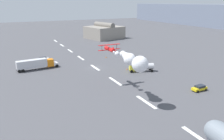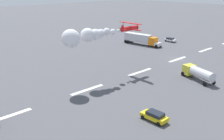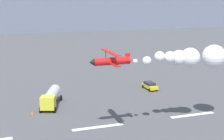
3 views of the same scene
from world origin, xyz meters
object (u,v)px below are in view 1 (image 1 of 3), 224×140
at_px(semi_truck_orange, 36,64).
at_px(airport_staff_sedan, 200,88).
at_px(fuel_tanker_truck, 141,67).
at_px(traffic_cone_near, 106,57).
at_px(followme_car_yellow, 43,59).
at_px(traffic_cone_far, 127,69).
at_px(stunt_biplane_red, 131,60).

relative_size(semi_truck_orange, airport_staff_sedan, 3.32).
relative_size(fuel_tanker_truck, traffic_cone_near, 11.67).
distance_m(semi_truck_orange, traffic_cone_near, 30.15).
height_order(followme_car_yellow, traffic_cone_far, followme_car_yellow).
height_order(stunt_biplane_red, traffic_cone_far, stunt_biplane_red).
bearing_deg(traffic_cone_near, semi_truck_orange, -81.02).
bearing_deg(traffic_cone_near, fuel_tanker_truck, 6.23).
bearing_deg(traffic_cone_far, traffic_cone_near, 177.55).
height_order(semi_truck_orange, traffic_cone_near, semi_truck_orange).
xyz_separation_m(airport_staff_sedan, traffic_cone_far, (-25.51, -8.08, -0.44)).
distance_m(semi_truck_orange, followme_car_yellow, 12.40).
bearing_deg(fuel_tanker_truck, traffic_cone_far, -137.90).
height_order(fuel_tanker_truck, airport_staff_sedan, fuel_tanker_truck).
xyz_separation_m(fuel_tanker_truck, airport_staff_sedan, (21.75, 4.67, -0.92)).
height_order(semi_truck_orange, followme_car_yellow, semi_truck_orange).
xyz_separation_m(semi_truck_orange, airport_staff_sedan, (40.51, 36.96, -1.31)).
relative_size(stunt_biplane_red, fuel_tanker_truck, 2.46).
bearing_deg(fuel_tanker_truck, semi_truck_orange, -120.16).
xyz_separation_m(semi_truck_orange, fuel_tanker_truck, (18.77, 32.29, -0.39)).
height_order(semi_truck_orange, airport_staff_sedan, semi_truck_orange).
relative_size(semi_truck_orange, fuel_tanker_truck, 1.65).
distance_m(followme_car_yellow, traffic_cone_far, 36.09).
bearing_deg(stunt_biplane_red, fuel_tanker_truck, 140.45).
distance_m(followme_car_yellow, traffic_cone_near, 26.22).
distance_m(semi_truck_orange, traffic_cone_far, 32.59).
xyz_separation_m(semi_truck_orange, traffic_cone_near, (-4.70, 29.73, -1.75)).
bearing_deg(semi_truck_orange, stunt_biplane_red, 24.14).
distance_m(airport_staff_sedan, traffic_cone_far, 26.77).
bearing_deg(airport_staff_sedan, semi_truck_orange, -137.62).
bearing_deg(stunt_biplane_red, airport_staff_sedan, 81.53).
distance_m(stunt_biplane_red, followme_car_yellow, 51.46).
bearing_deg(followme_car_yellow, fuel_tanker_truck, 42.63).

